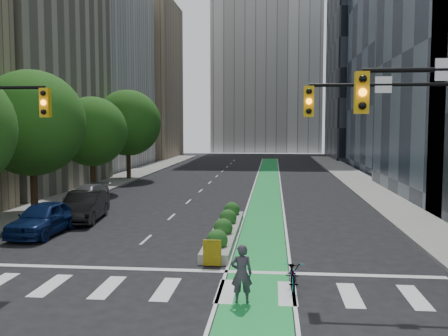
% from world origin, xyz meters
% --- Properties ---
extents(ground, '(160.00, 160.00, 0.00)m').
position_xyz_m(ground, '(0.00, 0.00, 0.00)').
color(ground, black).
rests_on(ground, ground).
extents(sidewalk_left, '(3.60, 90.00, 0.15)m').
position_xyz_m(sidewalk_left, '(-11.80, 25.00, 0.07)').
color(sidewalk_left, gray).
rests_on(sidewalk_left, ground).
extents(sidewalk_right, '(3.60, 90.00, 0.15)m').
position_xyz_m(sidewalk_right, '(11.80, 25.00, 0.07)').
color(sidewalk_right, gray).
rests_on(sidewalk_right, ground).
extents(bike_lane_paint, '(2.20, 70.00, 0.01)m').
position_xyz_m(bike_lane_paint, '(3.00, 30.00, 0.01)').
color(bike_lane_paint, green).
rests_on(bike_lane_paint, ground).
extents(building_tan_far, '(14.00, 16.00, 26.00)m').
position_xyz_m(building_tan_far, '(-20.00, 66.00, 13.00)').
color(building_tan_far, tan).
rests_on(building_tan_far, ground).
extents(building_dark_end, '(14.00, 18.00, 28.00)m').
position_xyz_m(building_dark_end, '(20.00, 68.00, 14.00)').
color(building_dark_end, black).
rests_on(building_dark_end, ground).
extents(tree_mid, '(6.40, 6.40, 8.78)m').
position_xyz_m(tree_mid, '(-11.00, 12.00, 5.57)').
color(tree_mid, black).
rests_on(tree_mid, ground).
extents(tree_midfar, '(5.60, 5.60, 7.76)m').
position_xyz_m(tree_midfar, '(-11.00, 22.00, 4.95)').
color(tree_midfar, black).
rests_on(tree_midfar, ground).
extents(tree_far, '(6.60, 6.60, 9.00)m').
position_xyz_m(tree_far, '(-11.00, 32.00, 5.69)').
color(tree_far, black).
rests_on(tree_far, ground).
extents(signal_right, '(5.82, 0.51, 7.20)m').
position_xyz_m(signal_right, '(8.67, 0.47, 4.80)').
color(signal_right, black).
rests_on(signal_right, ground).
extents(median_planter, '(1.20, 10.26, 1.10)m').
position_xyz_m(median_planter, '(1.20, 7.04, 0.37)').
color(median_planter, gray).
rests_on(median_planter, ground).
extents(bicycle, '(0.69, 1.88, 0.98)m').
position_xyz_m(bicycle, '(4.20, -0.45, 0.49)').
color(bicycle, gray).
rests_on(bicycle, ground).
extents(cyclist, '(0.71, 0.51, 1.82)m').
position_xyz_m(cyclist, '(2.57, -2.00, 0.91)').
color(cyclist, '#37333D').
rests_on(cyclist, ground).
extents(parked_car_left_near, '(2.17, 4.95, 1.66)m').
position_xyz_m(parked_car_left_near, '(-7.85, 6.56, 0.83)').
color(parked_car_left_near, '#0D1F50').
rests_on(parked_car_left_near, ground).
extents(parked_car_left_mid, '(2.37, 5.32, 1.70)m').
position_xyz_m(parked_car_left_mid, '(-7.16, 10.23, 0.85)').
color(parked_car_left_mid, black).
rests_on(parked_car_left_mid, ground).
extents(parked_car_left_far, '(2.34, 4.68, 1.31)m').
position_xyz_m(parked_car_left_far, '(-9.39, 16.43, 0.65)').
color(parked_car_left_far, slate).
rests_on(parked_car_left_far, ground).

